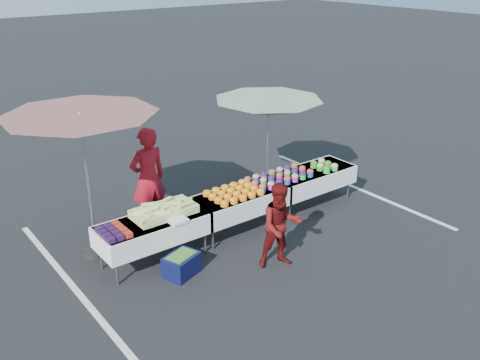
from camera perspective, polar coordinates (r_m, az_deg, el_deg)
ground at (r=10.05m, az=0.00°, el=-5.26°), size 80.00×80.00×0.00m
stripe_left at (r=8.76m, az=-17.19°, el=-11.03°), size 0.10×5.00×0.00m
stripe_right at (r=12.07m, az=12.17°, el=-0.77°), size 0.10×5.00×0.00m
table_left at (r=8.93m, az=-9.26°, el=-5.21°), size 1.86×0.81×0.75m
table_center at (r=9.79m, az=0.00°, el=-2.25°), size 1.86×0.81×0.75m
table_right at (r=10.88m, az=7.55°, el=0.22°), size 1.86×0.81×0.75m
berry_punnets at (r=8.52m, az=-13.35°, el=-5.43°), size 0.40×0.54×0.08m
corn_pile at (r=8.94m, az=-8.15°, el=-3.24°), size 1.16×0.57×0.26m
plastic_bags at (r=8.73m, az=-6.66°, el=-4.30°), size 0.30×0.25×0.05m
carrot_bowls at (r=9.61m, az=-0.67°, el=-1.33°), size 0.95×0.69×0.11m
potato_cups at (r=10.24m, az=4.23°, el=0.39°), size 1.34×0.58×0.16m
bean_baskets at (r=10.90m, az=8.96°, el=1.54°), size 0.36×0.50×0.15m
vendor at (r=9.90m, az=-9.76°, el=0.15°), size 0.72×0.48×1.94m
customer at (r=8.64m, az=4.38°, el=-4.88°), size 0.86×0.77×1.45m
umbrella_left at (r=8.71m, az=-16.57°, el=5.49°), size 3.26×3.26×2.51m
umbrella_right at (r=10.48m, az=3.04°, el=7.64°), size 2.50×2.50×2.19m
storage_bin at (r=8.68m, az=-6.24°, el=-8.93°), size 0.65×0.56×0.36m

